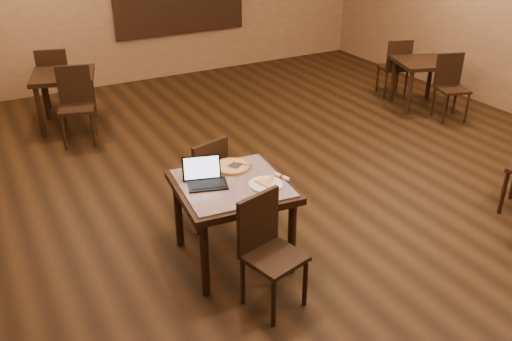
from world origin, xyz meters
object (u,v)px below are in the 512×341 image
other_table_b_chair_far (55,77)px  tiled_table (232,193)px  chair_main_near (267,245)px  pizza_pan (232,167)px  other_table_b_chair_near (76,100)px  laptop (205,177)px  other_table_a (422,69)px  other_table_a_chair_near (450,83)px  chair_main_far (205,178)px  other_table_a_chair_far (396,65)px  other_table_b (64,83)px

other_table_b_chair_far → tiled_table: bearing=113.4°
chair_main_near → pizza_pan: bearing=66.8°
other_table_b_chair_near → other_table_b_chair_far: same height
laptop → pizza_pan: 0.35m
pizza_pan → other_table_a: (4.10, 1.88, -0.18)m
tiled_table → laptop: laptop is taller
tiled_table → other_table_a: tiled_table is taller
other_table_a_chair_near → chair_main_far: bearing=-148.3°
other_table_a_chair_near → other_table_a_chair_far: same height
pizza_pan → other_table_a: pizza_pan is taller
laptop → other_table_b_chair_near: size_ratio=0.38×
other_table_a_chair_far → chair_main_near: bearing=56.8°
chair_main_far → other_table_b: bearing=-93.8°
tiled_table → pizza_pan: 0.29m
chair_main_near → other_table_b: size_ratio=0.93×
other_table_a → other_table_b_chair_near: bearing=-174.9°
laptop → other_table_a_chair_near: laptop is taller
other_table_a → other_table_a_chair_near: (0.03, -0.54, -0.07)m
chair_main_near → other_table_b: 4.53m
other_table_a_chair_near → other_table_b: size_ratio=0.93×
chair_main_near → other_table_a_chair_near: 4.80m
other_table_a_chair_near → other_table_b_chair_far: (-4.87, 2.86, 0.03)m
chair_main_near → chair_main_far: size_ratio=1.01×
chair_main_far → other_table_a_chair_near: other_table_a_chair_near is taller
laptop → other_table_b_chair_far: size_ratio=0.38×
laptop → other_table_a: 4.87m
other_table_a → other_table_a_chair_near: 0.54m
chair_main_far → other_table_a: size_ratio=0.95×
chair_main_near → other_table_a_chair_far: size_ratio=1.01×
chair_main_near → pizza_pan: size_ratio=2.54×
other_table_b_chair_near → laptop: bearing=-67.9°
other_table_a_chair_near → other_table_a_chair_far: bearing=111.7°
chair_main_far → other_table_b_chair_near: (-0.60, 2.68, 0.04)m
chair_main_far → other_table_b: (-0.62, 3.25, 0.11)m
other_table_b_chair_near → chair_main_far: bearing=-62.0°
chair_main_near → chair_main_far: bearing=74.2°
other_table_a → other_table_b_chair_far: (-4.85, 2.32, -0.04)m
tiled_table → other_table_b_chair_far: other_table_b_chair_far is taller
laptop → other_table_a_chair_far: 5.09m
chair_main_far → other_table_a_chair_near: size_ratio=1.00×
other_table_b_chair_near → other_table_b_chair_far: size_ratio=1.00×
other_table_a_chair_near → other_table_b_chair_far: bearing=168.5°
other_table_b_chair_near → other_table_b: bearing=107.6°
chair_main_far → laptop: bearing=52.4°
other_table_a_chair_far → other_table_b_chair_near: (-4.78, 0.64, 0.03)m
laptop → other_table_a_chair_near: size_ratio=0.40×
other_table_b_chair_near → chair_main_near: bearing=-66.5°
other_table_b → laptop: bearing=-68.5°
other_table_a_chair_near → other_table_b_chair_near: size_ratio=0.94×
tiled_table → other_table_b: tiled_table is taller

